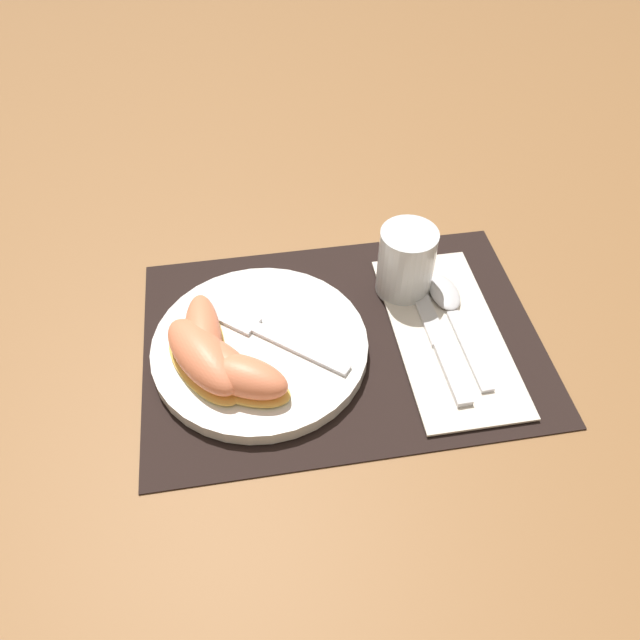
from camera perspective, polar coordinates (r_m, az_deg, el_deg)
ground_plane at (r=0.70m, az=2.02°, el=-1.84°), size 3.00×3.00×0.00m
placemat at (r=0.70m, az=2.02°, el=-1.74°), size 0.44×0.31×0.00m
plate at (r=0.69m, az=-5.48°, el=-2.49°), size 0.24×0.24×0.02m
juice_glass at (r=0.73m, az=7.83°, el=4.99°), size 0.07×0.07×0.09m
napkin at (r=0.72m, az=11.53°, el=-1.16°), size 0.12×0.25×0.00m
knife at (r=0.71m, az=10.57°, el=-1.31°), size 0.02×0.20×0.01m
spoon at (r=0.74m, az=11.87°, el=1.16°), size 0.04×0.17×0.01m
fork at (r=0.69m, az=-5.42°, el=-0.96°), size 0.16×0.14×0.00m
citrus_wedge_0 at (r=0.67m, az=-10.60°, el=-1.89°), size 0.04×0.13×0.04m
citrus_wedge_1 at (r=0.65m, az=-10.64°, el=-3.43°), size 0.10×0.13×0.04m
citrus_wedge_2 at (r=0.64m, az=-8.88°, el=-4.14°), size 0.09×0.10×0.04m
citrus_wedge_3 at (r=0.63m, az=-7.08°, el=-5.26°), size 0.11×0.09×0.04m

